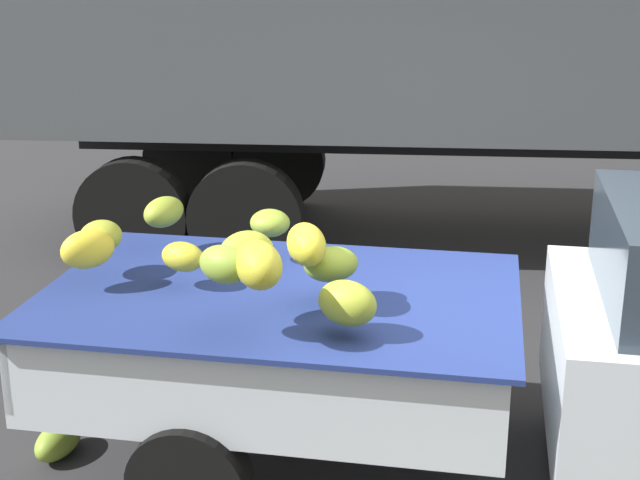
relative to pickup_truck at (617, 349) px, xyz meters
name	(u,v)px	position (x,y,z in m)	size (l,w,h in m)	color
ground	(467,477)	(-0.76, 0.04, -0.88)	(220.00, 220.00, 0.00)	#28282B
curb_strip	(462,140)	(-0.76, 9.66, -0.80)	(80.00, 0.80, 0.16)	gray
pickup_truck	(617,349)	(0.00, 0.00, 0.00)	(4.81, 1.99, 1.70)	silver
fallen_banana_bunch_near_tailgate	(58,440)	(-3.21, -0.07, -0.78)	(0.40, 0.22, 0.20)	olive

